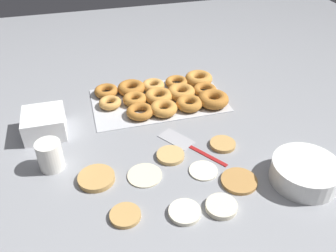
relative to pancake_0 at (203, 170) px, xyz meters
name	(u,v)px	position (x,y,z in m)	size (l,w,h in m)	color
ground_plane	(170,155)	(0.08, -0.10, 0.00)	(3.00, 3.00, 0.00)	gray
pancake_0	(203,170)	(0.00, 0.00, 0.00)	(0.09, 0.09, 0.01)	silver
pancake_1	(96,178)	(0.32, -0.05, 0.00)	(0.11, 0.11, 0.02)	tan
pancake_2	(145,175)	(0.18, -0.03, 0.00)	(0.10, 0.10, 0.01)	beige
pancake_3	(125,215)	(0.26, 0.11, 0.00)	(0.08, 0.08, 0.01)	tan
pancake_4	(239,181)	(-0.09, 0.07, 0.00)	(0.11, 0.11, 0.01)	#B27F42
pancake_5	(185,212)	(0.10, 0.14, 0.00)	(0.09, 0.09, 0.01)	silver
pancake_6	(170,155)	(0.08, -0.09, 0.00)	(0.09, 0.09, 0.01)	tan
pancake_7	(223,144)	(-0.10, -0.10, 0.00)	(0.09, 0.09, 0.01)	tan
pancake_8	(221,206)	(0.00, 0.15, 0.00)	(0.09, 0.09, 0.02)	beige
donut_tray	(166,95)	(0.00, -0.43, 0.01)	(0.52, 0.30, 0.05)	silver
batter_bowl	(305,172)	(-0.27, 0.11, 0.03)	(0.20, 0.20, 0.07)	white
container_stack	(44,123)	(0.46, -0.33, 0.04)	(0.14, 0.14, 0.08)	white
paper_cup	(50,155)	(0.44, -0.14, 0.04)	(0.08, 0.08, 0.09)	white
spatula	(183,142)	(0.02, -0.15, 0.00)	(0.18, 0.24, 0.01)	maroon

